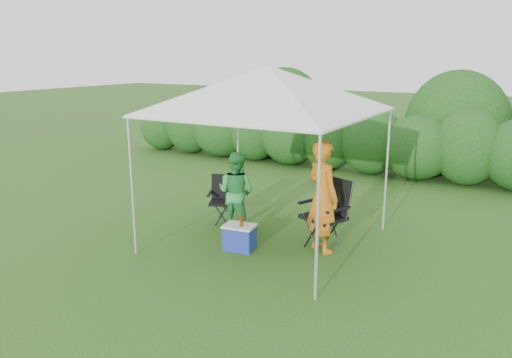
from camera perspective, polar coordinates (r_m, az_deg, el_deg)
The scene contains 9 objects.
ground at distance 7.91m, azimuth -0.43°, elevation -8.15°, with size 70.00×70.00×0.00m, color #325E1D.
hedge at distance 13.02m, azimuth 13.48°, elevation 4.07°, with size 15.34×1.53×1.80m.
canopy at distance 7.78m, azimuth 1.43°, elevation 10.15°, with size 3.10×3.10×2.83m.
chair_right at distance 8.03m, azimuth 8.26°, elevation -3.31°, with size 0.82×0.79×1.09m.
chair_left at distance 9.16m, azimuth -3.72°, elevation -1.88°, with size 0.65×0.63×0.85m.
man at distance 7.70m, azimuth 7.61°, elevation -2.01°, with size 0.64×0.42×1.75m, color orange.
woman at distance 8.53m, azimuth -2.28°, elevation -1.52°, with size 0.68×0.53×1.41m, color green.
cooler at distance 7.88m, azimuth -1.89°, elevation -6.65°, with size 0.53×0.41×0.41m.
bottle at distance 7.72m, azimuth -1.68°, elevation -4.71°, with size 0.05×0.05×0.21m, color #592D0C.
Camera 1 is at (3.70, -6.32, 2.99)m, focal length 35.00 mm.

